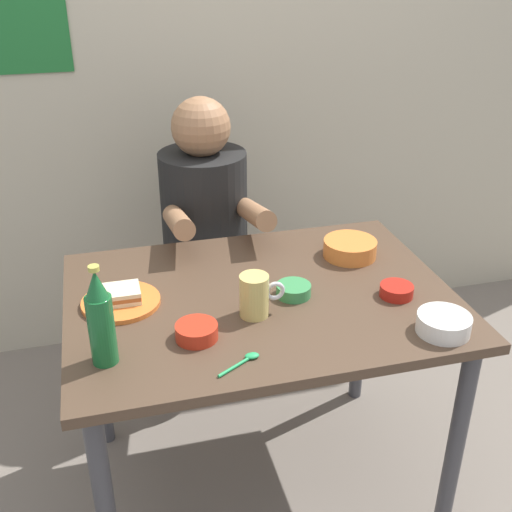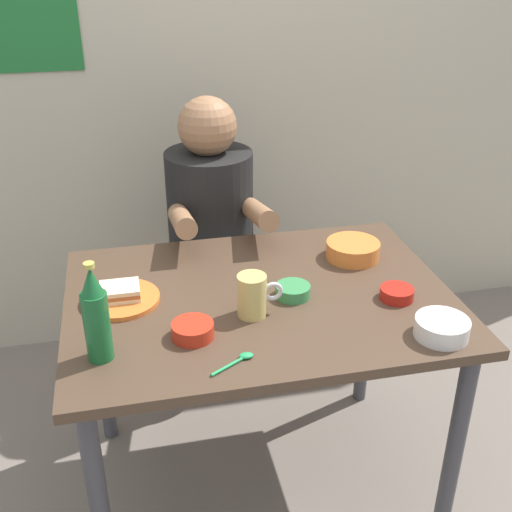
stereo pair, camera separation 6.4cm
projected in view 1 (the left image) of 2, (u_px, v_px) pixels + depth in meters
ground_plane at (260, 481)px, 2.14m from camera, size 6.00×6.00×0.00m
wall_back at (191, 38)px, 2.45m from camera, size 4.40×0.09×2.60m
dining_table at (260, 322)px, 1.85m from camera, size 1.10×0.80×0.74m
stool at (208, 302)px, 2.51m from camera, size 0.34×0.34×0.45m
person_seated at (205, 207)px, 2.31m from camera, size 0.33×0.56×0.72m
plate_orange at (121, 302)px, 1.76m from camera, size 0.22×0.22×0.01m
sandwich at (120, 294)px, 1.74m from camera, size 0.11×0.09×0.04m
beer_mug at (255, 295)px, 1.68m from camera, size 0.13×0.08×0.12m
beer_bottle at (101, 320)px, 1.47m from camera, size 0.06×0.06×0.26m
dip_bowl_green at (294, 290)px, 1.79m from camera, size 0.10×0.10×0.03m
soup_bowl_orange at (350, 247)px, 2.01m from camera, size 0.17×0.17×0.05m
sauce_bowl_chili at (197, 331)px, 1.60m from camera, size 0.11×0.11×0.04m
rice_bowl_white at (444, 323)px, 1.62m from camera, size 0.14×0.14×0.05m
sambal_bowl_red at (397, 290)px, 1.79m from camera, size 0.10×0.10×0.03m
spoon at (245, 360)px, 1.52m from camera, size 0.11×0.07×0.01m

